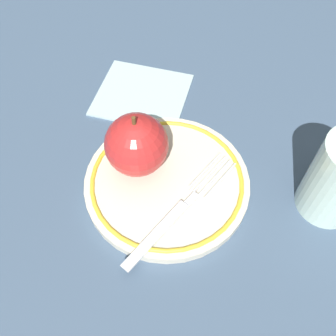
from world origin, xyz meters
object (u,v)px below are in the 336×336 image
Objects in this scene: fork at (179,213)px; plate at (168,180)px; napkin_folded at (142,94)px; apple_red_whole at (137,145)px.

plate is at bearing 53.89° from fork.
fork is at bearing -143.09° from plate.
apple_red_whole is at bearing -156.44° from napkin_folded.
fork reaches higher than plate.
fork is 1.41× the size of napkin_folded.
napkin_folded is at bearing 53.85° from fork.
napkin_folded is at bearing 23.56° from apple_red_whole.
plate is 0.05m from fork.
apple_red_whole is 0.66× the size of napkin_folded.
fork is (-0.05, -0.08, -0.04)m from apple_red_whole.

